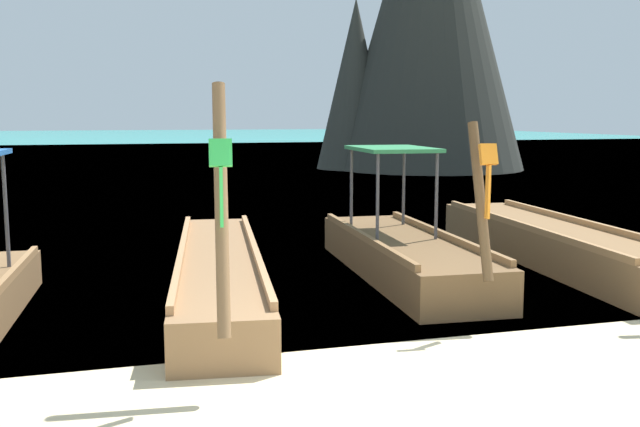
# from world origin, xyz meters

# --- Properties ---
(ground) EXTENTS (120.00, 120.00, 0.00)m
(ground) POSITION_xyz_m (0.00, 0.00, 0.00)
(ground) COLOR beige
(sea_water) EXTENTS (120.00, 120.00, 0.00)m
(sea_water) POSITION_xyz_m (0.00, 61.63, 0.00)
(sea_water) COLOR teal
(sea_water) RESTS_ON ground
(longtail_boat_green_ribbon) EXTENTS (1.92, 7.37, 2.79)m
(longtail_boat_green_ribbon) POSITION_xyz_m (-1.26, 4.40, 0.30)
(longtail_boat_green_ribbon) COLOR olive
(longtail_boat_green_ribbon) RESTS_ON ground
(longtail_boat_orange_ribbon) EXTENTS (1.63, 5.56, 2.41)m
(longtail_boat_orange_ribbon) POSITION_xyz_m (1.64, 4.65, 0.36)
(longtail_boat_orange_ribbon) COLOR brown
(longtail_boat_orange_ribbon) RESTS_ON ground
(longtail_boat_yellow_ribbon) EXTENTS (1.83, 7.33, 2.57)m
(longtail_boat_yellow_ribbon) POSITION_xyz_m (4.49, 4.89, 0.32)
(longtail_boat_yellow_ribbon) COLOR brown
(longtail_boat_yellow_ribbon) RESTS_ON ground
(karst_rock) EXTENTS (9.56, 8.83, 15.73)m
(karst_rock) POSITION_xyz_m (11.29, 25.73, 7.58)
(karst_rock) COLOR #2D302B
(karst_rock) RESTS_ON ground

